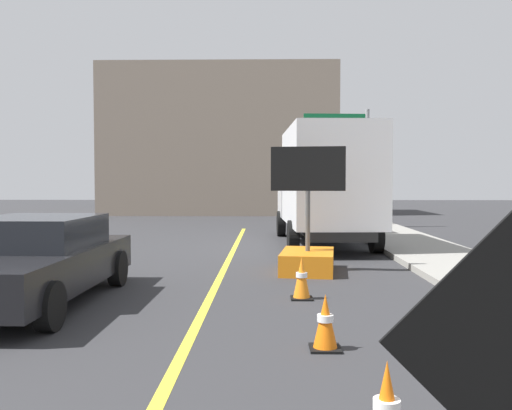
{
  "coord_description": "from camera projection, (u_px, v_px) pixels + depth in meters",
  "views": [
    {
      "loc": [
        0.96,
        1.32,
        1.95
      ],
      "look_at": [
        0.83,
        7.71,
        1.68
      ],
      "focal_mm": 38.63,
      "sensor_mm": 36.0,
      "label": 1
    }
  ],
  "objects": [
    {
      "name": "highway_guide_sign",
      "position": [
        349.0,
        147.0,
        23.15
      ],
      "size": [
        2.78,
        0.34,
        5.0
      ],
      "color": "gray",
      "rests_on": "ground"
    },
    {
      "name": "traffic_cone_mid_lane",
      "position": [
        325.0,
        322.0,
        6.36
      ],
      "size": [
        0.36,
        0.36,
        0.65
      ],
      "color": "black",
      "rests_on": "ground"
    },
    {
      "name": "pickup_car",
      "position": [
        33.0,
        260.0,
        8.77
      ],
      "size": [
        2.13,
        4.76,
        1.38
      ],
      "color": "black",
      "rests_on": "ground"
    },
    {
      "name": "box_truck",
      "position": [
        324.0,
        184.0,
        16.85
      ],
      "size": [
        2.8,
        7.45,
        3.5
      ],
      "color": "black",
      "rests_on": "ground"
    },
    {
      "name": "traffic_cone_far_lane",
      "position": [
        302.0,
        278.0,
        9.11
      ],
      "size": [
        0.36,
        0.36,
        0.71
      ],
      "color": "black",
      "rests_on": "ground"
    },
    {
      "name": "arrow_board_trailer",
      "position": [
        308.0,
        250.0,
        11.87
      ],
      "size": [
        1.6,
        1.92,
        2.7
      ],
      "color": "orange",
      "rests_on": "ground"
    },
    {
      "name": "lane_center_stripe",
      "position": [
        157.0,
        405.0,
        4.78
      ],
      "size": [
        0.14,
        36.0,
        0.01
      ],
      "primitive_type": "cube",
      "color": "yellow",
      "rests_on": "ground"
    },
    {
      "name": "far_building_block",
      "position": [
        221.0,
        142.0,
        34.01
      ],
      "size": [
        13.85,
        6.26,
        8.77
      ],
      "primitive_type": "cube",
      "color": "gray",
      "rests_on": "ground"
    }
  ]
}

